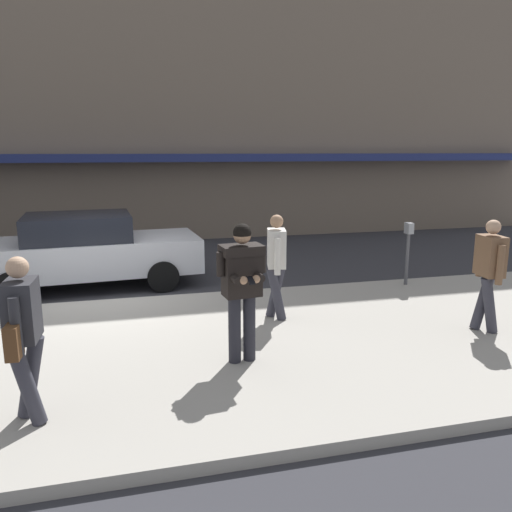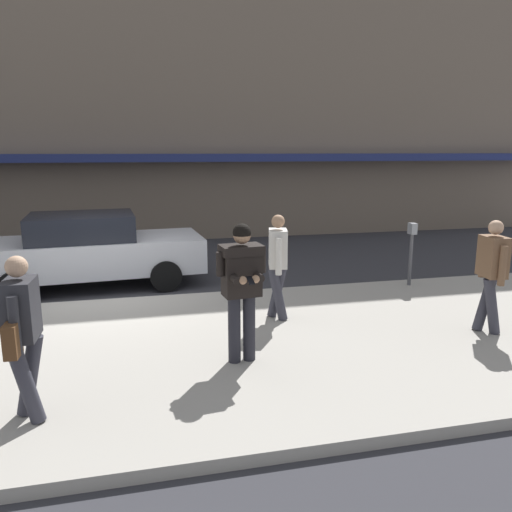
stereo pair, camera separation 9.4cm
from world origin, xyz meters
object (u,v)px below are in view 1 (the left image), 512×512
(pedestrian_with_bag, at_px, (23,330))
(pedestrian_dark_coat, at_px, (489,269))
(man_texting_on_phone, at_px, (242,278))
(parked_sedan_mid, at_px, (87,250))
(parking_meter, at_px, (408,244))
(pedestrian_in_light_coat, at_px, (276,260))

(pedestrian_with_bag, bearing_deg, pedestrian_dark_coat, 10.17)
(man_texting_on_phone, bearing_deg, parked_sedan_mid, 115.07)
(parked_sedan_mid, distance_m, man_texting_on_phone, 5.31)
(pedestrian_dark_coat, distance_m, parking_meter, 2.70)
(man_texting_on_phone, xyz_separation_m, pedestrian_with_bag, (-2.39, -0.91, -0.14))
(man_texting_on_phone, distance_m, pedestrian_dark_coat, 3.80)
(pedestrian_in_light_coat, xyz_separation_m, parking_meter, (3.16, 1.35, -0.14))
(parked_sedan_mid, height_order, pedestrian_dark_coat, pedestrian_dark_coat)
(parked_sedan_mid, distance_m, parking_meter, 6.59)
(parked_sedan_mid, xyz_separation_m, pedestrian_in_light_coat, (3.14, -3.27, 0.32))
(pedestrian_with_bag, relative_size, pedestrian_dark_coat, 1.00)
(man_texting_on_phone, xyz_separation_m, parking_meter, (4.06, 2.88, -0.28))
(pedestrian_with_bag, height_order, pedestrian_dark_coat, same)
(man_texting_on_phone, distance_m, pedestrian_with_bag, 2.56)
(parked_sedan_mid, xyz_separation_m, man_texting_on_phone, (2.24, -4.79, 0.46))
(pedestrian_dark_coat, height_order, parking_meter, pedestrian_dark_coat)
(man_texting_on_phone, distance_m, parking_meter, 4.98)
(parked_sedan_mid, bearing_deg, pedestrian_dark_coat, -37.28)
(pedestrian_in_light_coat, bearing_deg, pedestrian_dark_coat, -24.67)
(pedestrian_in_light_coat, height_order, pedestrian_with_bag, same)
(parked_sedan_mid, height_order, parking_meter, parked_sedan_mid)
(pedestrian_in_light_coat, height_order, parking_meter, pedestrian_in_light_coat)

